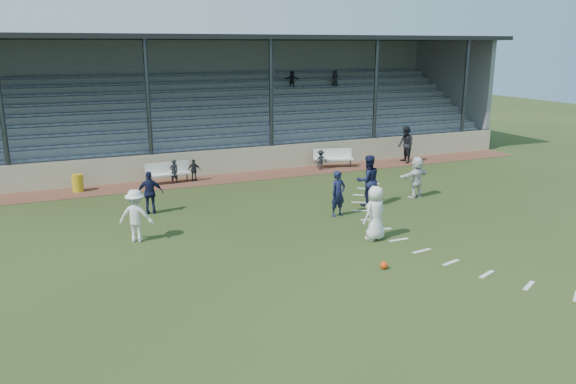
% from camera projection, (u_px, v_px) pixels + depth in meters
% --- Properties ---
extents(ground, '(90.00, 90.00, 0.00)m').
position_uv_depth(ground, '(320.00, 252.00, 17.14)').
color(ground, '#2A3A17').
rests_on(ground, ground).
extents(cinder_track, '(34.00, 2.00, 0.02)m').
position_uv_depth(cinder_track, '(222.00, 179.00, 26.48)').
color(cinder_track, brown).
rests_on(cinder_track, ground).
extents(retaining_wall, '(34.00, 0.18, 1.20)m').
position_uv_depth(retaining_wall, '(215.00, 162.00, 27.26)').
color(retaining_wall, '#B3AB89').
rests_on(retaining_wall, ground).
extents(bench_left, '(2.02, 0.55, 0.95)m').
position_uv_depth(bench_left, '(168.00, 171.00, 25.51)').
color(bench_left, silver).
rests_on(bench_left, cinder_track).
extents(bench_right, '(2.03, 0.99, 0.95)m').
position_uv_depth(bench_right, '(333.00, 156.00, 28.83)').
color(bench_right, silver).
rests_on(bench_right, cinder_track).
extents(trash_bin, '(0.47, 0.47, 0.75)m').
position_uv_depth(trash_bin, '(78.00, 183.00, 24.08)').
color(trash_bin, gold).
rests_on(trash_bin, cinder_track).
extents(football, '(0.22, 0.22, 0.22)m').
position_uv_depth(football, '(384.00, 265.00, 15.84)').
color(football, red).
rests_on(football, ground).
extents(player_white_lead, '(1.00, 0.80, 1.79)m').
position_uv_depth(player_white_lead, '(375.00, 213.00, 18.05)').
color(player_white_lead, silver).
rests_on(player_white_lead, ground).
extents(player_navy_lead, '(0.69, 0.53, 1.70)m').
position_uv_depth(player_navy_lead, '(338.00, 194.00, 20.56)').
color(player_navy_lead, '#131735').
rests_on(player_navy_lead, ground).
extents(player_navy_mid, '(1.01, 0.81, 2.01)m').
position_uv_depth(player_navy_mid, '(368.00, 181.00, 21.89)').
color(player_navy_mid, '#131735').
rests_on(player_navy_mid, ground).
extents(player_white_wing, '(1.27, 1.06, 1.71)m').
position_uv_depth(player_white_wing, '(136.00, 216.00, 17.91)').
color(player_white_wing, silver).
rests_on(player_white_wing, ground).
extents(player_navy_wing, '(1.00, 0.57, 1.62)m').
position_uv_depth(player_navy_wing, '(150.00, 193.00, 20.86)').
color(player_navy_wing, '#131735').
rests_on(player_navy_wing, ground).
extents(player_white_back, '(1.66, 0.85, 1.72)m').
position_uv_depth(player_white_back, '(416.00, 177.00, 23.12)').
color(player_white_back, silver).
rests_on(player_white_back, ground).
extents(official, '(0.85, 1.03, 1.94)m').
position_uv_depth(official, '(406.00, 145.00, 29.82)').
color(official, black).
rests_on(official, cinder_track).
extents(sub_left_near, '(0.46, 0.36, 1.11)m').
position_uv_depth(sub_left_near, '(174.00, 172.00, 25.41)').
color(sub_left_near, black).
rests_on(sub_left_near, cinder_track).
extents(sub_left_far, '(0.64, 0.40, 1.02)m').
position_uv_depth(sub_left_far, '(194.00, 170.00, 25.89)').
color(sub_left_far, black).
rests_on(sub_left_far, cinder_track).
extents(sub_right, '(0.68, 0.44, 1.00)m').
position_uv_depth(sub_right, '(321.00, 160.00, 28.28)').
color(sub_right, black).
rests_on(sub_right, cinder_track).
extents(grandstand, '(34.60, 9.00, 6.61)m').
position_uv_depth(grandstand, '(191.00, 118.00, 31.04)').
color(grandstand, gray).
rests_on(grandstand, ground).
extents(penalty_arc, '(3.89, 14.63, 0.01)m').
position_uv_depth(penalty_arc, '(431.00, 235.00, 18.70)').
color(penalty_arc, silver).
rests_on(penalty_arc, ground).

